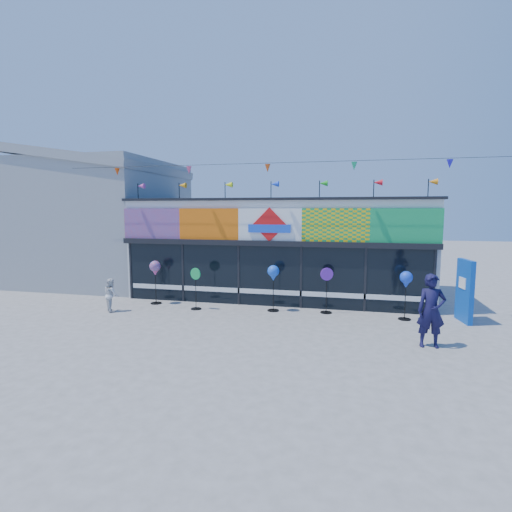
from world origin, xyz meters
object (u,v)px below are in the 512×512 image
(spinner_2, at_px, (273,274))
(spinner_3, at_px, (326,289))
(adult_man, at_px, (431,311))
(spinner_4, at_px, (406,281))
(spinner_1, at_px, (196,287))
(spinner_0, at_px, (155,269))
(blue_sign, at_px, (465,291))
(child, at_px, (111,295))

(spinner_2, bearing_deg, spinner_3, 4.41)
(adult_man, bearing_deg, spinner_4, 93.49)
(spinner_1, relative_size, spinner_2, 0.92)
(spinner_4, bearing_deg, spinner_3, 173.81)
(spinner_0, relative_size, spinner_4, 1.03)
(blue_sign, distance_m, child, 12.10)
(spinner_0, xyz_separation_m, spinner_3, (6.56, 0.08, -0.49))
(spinner_1, bearing_deg, child, -161.62)
(spinner_1, height_order, spinner_3, spinner_3)
(blue_sign, distance_m, spinner_1, 9.16)
(spinner_4, xyz_separation_m, adult_man, (0.30, -2.66, -0.32))
(spinner_3, bearing_deg, spinner_4, -6.19)
(spinner_3, bearing_deg, spinner_0, -179.34)
(blue_sign, bearing_deg, spinner_3, 169.58)
(spinner_4, bearing_deg, blue_sign, 5.69)
(spinner_2, relative_size, adult_man, 0.85)
(spinner_0, height_order, adult_man, adult_man)
(spinner_0, relative_size, adult_man, 0.86)
(blue_sign, xyz_separation_m, spinner_2, (-6.33, -0.05, 0.31))
(spinner_2, bearing_deg, blue_sign, 0.42)
(spinner_3, bearing_deg, adult_man, -45.41)
(spinner_2, height_order, child, spinner_2)
(spinner_0, bearing_deg, child, -125.39)
(adult_man, bearing_deg, spinner_2, 146.73)
(blue_sign, relative_size, spinner_0, 1.21)
(blue_sign, relative_size, spinner_2, 1.22)
(adult_man, bearing_deg, spinner_3, 131.63)
(blue_sign, distance_m, adult_man, 3.24)
(spinner_3, bearing_deg, spinner_2, -175.59)
(spinner_0, bearing_deg, blue_sign, -0.12)
(blue_sign, xyz_separation_m, spinner_1, (-9.14, -0.45, -0.22))
(spinner_1, relative_size, spinner_4, 0.94)
(spinner_0, height_order, spinner_2, spinner_0)
(spinner_4, distance_m, adult_man, 2.70)
(spinner_2, relative_size, spinner_4, 1.02)
(spinner_1, bearing_deg, spinner_0, 165.67)
(spinner_1, height_order, spinner_4, spinner_4)
(spinner_1, distance_m, spinner_2, 2.90)
(spinner_0, xyz_separation_m, adult_man, (9.46, -2.87, -0.37))
(adult_man, xyz_separation_m, child, (-10.47, 1.44, -0.39))
(blue_sign, bearing_deg, spinner_4, 176.55)
(spinner_1, bearing_deg, blue_sign, 2.82)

